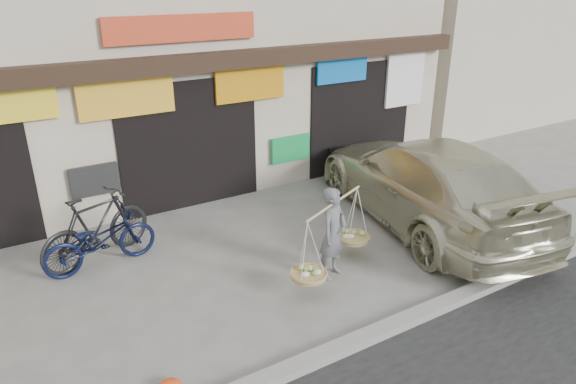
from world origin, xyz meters
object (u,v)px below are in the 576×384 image
suv (426,181)px  bike_0 (100,240)px  bike_1 (96,227)px  street_vendor (333,237)px

suv → bike_0: bearing=-2.9°
bike_1 → bike_0: bearing=156.1°
street_vendor → bike_1: street_vendor is taller
street_vendor → suv: bearing=-8.9°
street_vendor → bike_1: 4.06m
street_vendor → suv: (2.82, 0.79, 0.13)m
bike_0 → suv: (6.02, -1.47, 0.35)m
bike_0 → bike_1: (0.01, 0.26, 0.13)m
bike_0 → bike_1: bike_1 is taller
street_vendor → suv: suv is taller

